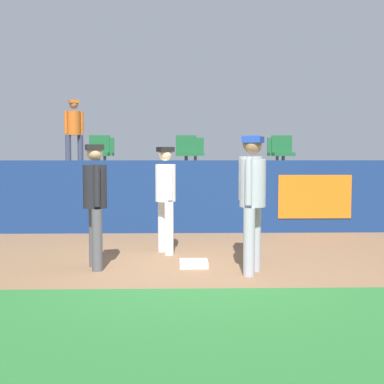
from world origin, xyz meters
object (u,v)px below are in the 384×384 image
first_base (194,264)px  seat_front_right (283,151)px  seat_back_center (195,152)px  seat_back_right (277,152)px  seat_front_center (186,151)px  player_umpire (95,197)px  spectator_hooded (74,129)px  player_fielder_home (166,192)px  seat_back_left (105,152)px  seat_front_left (99,151)px  player_runner_visitor (250,189)px  player_coach_visitor (253,195)px

first_base → seat_front_right: size_ratio=0.48×
seat_back_center → seat_back_right: bearing=0.0°
seat_front_right → seat_front_center: size_ratio=1.00×
seat_back_right → player_umpire: bearing=-119.4°
player_umpire → spectator_hooded: 7.85m
player_fielder_home → seat_front_right: seat_front_right is taller
seat_back_center → seat_front_center: bearing=-98.5°
seat_back_left → spectator_hooded: spectator_hooded is taller
player_fielder_home → seat_front_left: bearing=-178.6°
seat_front_center → seat_back_right: bearing=36.5°
seat_front_right → seat_back_right: bearing=83.8°
player_runner_visitor → seat_back_center: (-0.63, 6.22, 0.59)m
seat_back_left → first_base: bearing=-72.0°
player_umpire → seat_back_center: size_ratio=2.07×
player_fielder_home → seat_front_right: size_ratio=2.05×
seat_front_center → seat_back_right: (2.44, 1.80, -0.00)m
seat_front_right → seat_back_right: 1.81m
player_runner_visitor → seat_front_left: bearing=-135.0°
first_base → player_coach_visitor: player_coach_visitor is taller
first_base → spectator_hooded: spectator_hooded is taller
seat_front_center → spectator_hooded: 4.10m
seat_front_center → spectator_hooded: spectator_hooded is taller
player_fielder_home → seat_front_right: bearing=122.9°
seat_front_right → seat_front_center: bearing=180.0°
seat_back_center → seat_front_left: bearing=-141.7°
player_fielder_home → seat_back_center: size_ratio=2.05×
player_coach_visitor → seat_back_right: size_ratio=2.19×
seat_front_center → spectator_hooded: size_ratio=0.44×
seat_front_center → seat_back_center: size_ratio=1.00×
player_fielder_home → spectator_hooded: 7.05m
player_runner_visitor → player_coach_visitor: size_ratio=1.02×
player_fielder_home → seat_back_left: bearing=175.2°
first_base → player_runner_visitor: player_runner_visitor is taller
first_base → seat_front_right: seat_front_right is taller
first_base → seat_front_left: seat_front_left is taller
seat_back_right → seat_back_center: bearing=-180.0°
first_base → player_runner_visitor: bearing=23.3°
spectator_hooded → seat_front_center: bearing=117.5°
first_base → spectator_hooded: 8.37m
player_umpire → spectator_hooded: (-1.73, 7.55, 1.29)m
player_fielder_home → seat_back_left: 5.85m
seat_back_center → spectator_hooded: spectator_hooded is taller
seat_back_left → player_umpire: bearing=-83.5°
player_fielder_home → spectator_hooded: bearing=-179.2°
player_umpire → seat_front_center: bearing=148.3°
player_fielder_home → seat_back_right: seat_back_right is taller
player_runner_visitor → seat_front_center: bearing=-156.8°
player_umpire → seat_front_center: seat_front_center is taller
player_runner_visitor → seat_front_center: (-0.90, 4.42, 0.59)m
seat_front_right → seat_front_center: same height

